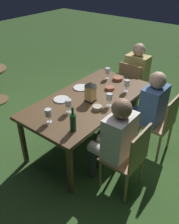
% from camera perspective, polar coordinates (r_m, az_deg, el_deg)
% --- Properties ---
extents(ground_plane, '(16.00, 16.00, 0.00)m').
position_cam_1_polar(ground_plane, '(3.62, -0.00, -6.82)').
color(ground_plane, '#385B28').
extents(dining_table, '(1.85, 0.94, 0.73)m').
position_cam_1_polar(dining_table, '(3.24, -0.00, 2.49)').
color(dining_table, brown).
rests_on(dining_table, ground).
extents(chair_side_right_a, '(0.42, 0.40, 0.87)m').
position_cam_1_polar(chair_side_right_a, '(3.30, 16.43, -2.23)').
color(chair_side_right_a, '#9E7A51').
rests_on(chair_side_right_a, ground).
extents(person_in_blue, '(0.38, 0.47, 1.15)m').
position_cam_1_polar(person_in_blue, '(3.28, 13.75, 1.12)').
color(person_in_blue, '#426699').
rests_on(person_in_blue, ground).
extents(chair_head_near, '(0.40, 0.42, 0.87)m').
position_cam_1_polar(chair_head_near, '(4.20, 9.93, 6.51)').
color(chair_head_near, '#9E7A51').
rests_on(chair_head_near, ground).
extents(person_in_mustard, '(0.48, 0.38, 1.15)m').
position_cam_1_polar(person_in_mustard, '(4.30, 11.42, 9.20)').
color(person_in_mustard, tan).
rests_on(person_in_mustard, ground).
extents(chair_side_right_b, '(0.42, 0.40, 0.87)m').
position_cam_1_polar(chair_side_right_b, '(2.69, 9.18, -10.31)').
color(chair_side_right_b, '#9E7A51').
rests_on(chair_side_right_b, ground).
extents(person_in_cream, '(0.38, 0.47, 1.15)m').
position_cam_1_polar(person_in_cream, '(2.66, 5.82, -6.23)').
color(person_in_cream, white).
rests_on(person_in_cream, ground).
extents(lantern_centerpiece, '(0.15, 0.15, 0.27)m').
position_cam_1_polar(lantern_centerpiece, '(3.08, 0.24, 5.08)').
color(lantern_centerpiece, black).
rests_on(lantern_centerpiece, dining_table).
extents(green_bottle_on_table, '(0.07, 0.07, 0.29)m').
position_cam_1_polar(green_bottle_on_table, '(2.56, -3.90, -2.36)').
color(green_bottle_on_table, '#144723').
rests_on(green_bottle_on_table, dining_table).
extents(wine_glass_a, '(0.08, 0.08, 0.17)m').
position_cam_1_polar(wine_glass_a, '(3.00, 4.71, 3.45)').
color(wine_glass_a, silver).
rests_on(wine_glass_a, dining_table).
extents(wine_glass_b, '(0.08, 0.08, 0.17)m').
position_cam_1_polar(wine_glass_b, '(2.87, -4.99, 1.98)').
color(wine_glass_b, silver).
rests_on(wine_glass_b, dining_table).
extents(wine_glass_c, '(0.08, 0.08, 0.17)m').
position_cam_1_polar(wine_glass_c, '(2.71, -9.65, -0.30)').
color(wine_glass_c, silver).
rests_on(wine_glass_c, dining_table).
extents(wine_glass_d, '(0.08, 0.08, 0.17)m').
position_cam_1_polar(wine_glass_d, '(3.37, 8.78, 6.64)').
color(wine_glass_d, silver).
rests_on(wine_glass_d, dining_table).
extents(wine_glass_e, '(0.08, 0.08, 0.17)m').
position_cam_1_polar(wine_glass_e, '(3.73, 4.28, 9.55)').
color(wine_glass_e, silver).
rests_on(wine_glass_e, dining_table).
extents(plate_a, '(0.21, 0.21, 0.01)m').
position_cam_1_polar(plate_a, '(3.19, -6.63, 2.97)').
color(plate_a, white).
rests_on(plate_a, dining_table).
extents(plate_b, '(0.22, 0.22, 0.01)m').
position_cam_1_polar(plate_b, '(3.46, -2.00, 5.74)').
color(plate_b, white).
rests_on(plate_b, dining_table).
extents(bowl_olives, '(0.13, 0.13, 0.04)m').
position_cam_1_polar(bowl_olives, '(3.43, 4.79, 5.66)').
color(bowl_olives, '#9E5138').
rests_on(bowl_olives, dining_table).
extents(bowl_bread, '(0.15, 0.15, 0.04)m').
position_cam_1_polar(bowl_bread, '(3.73, 6.63, 7.84)').
color(bowl_bread, '#9E5138').
rests_on(bowl_bread, dining_table).
extents(bowl_salad, '(0.12, 0.12, 0.05)m').
position_cam_1_polar(bowl_salad, '(2.96, 1.83, 1.04)').
color(bowl_salad, '#BCAD8E').
rests_on(bowl_salad, dining_table).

